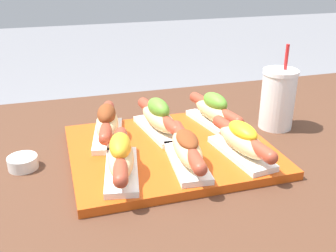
{
  "coord_description": "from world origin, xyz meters",
  "views": [
    {
      "loc": [
        -0.27,
        -0.72,
        1.08
      ],
      "look_at": [
        -0.05,
        0.02,
        0.74
      ],
      "focal_mm": 42.0,
      "sensor_mm": 36.0,
      "label": 1
    }
  ],
  "objects": [
    {
      "name": "sauce_bowl",
      "position": [
        -0.35,
        0.03,
        0.7
      ],
      "size": [
        0.06,
        0.06,
        0.03
      ],
      "color": "silver",
      "rests_on": "patio_table"
    },
    {
      "name": "hot_dog_2",
      "position": [
        0.08,
        -0.08,
        0.73
      ],
      "size": [
        0.08,
        0.21,
        0.07
      ],
      "color": "white",
      "rests_on": "serving_tray"
    },
    {
      "name": "hot_dog_3",
      "position": [
        -0.17,
        0.08,
        0.74
      ],
      "size": [
        0.09,
        0.21,
        0.08
      ],
      "color": "white",
      "rests_on": "serving_tray"
    },
    {
      "name": "hot_dog_5",
      "position": [
        0.09,
        0.08,
        0.74
      ],
      "size": [
        0.09,
        0.21,
        0.08
      ],
      "color": "white",
      "rests_on": "serving_tray"
    },
    {
      "name": "hot_dog_0",
      "position": [
        -0.17,
        -0.08,
        0.74
      ],
      "size": [
        0.09,
        0.21,
        0.08
      ],
      "color": "white",
      "rests_on": "serving_tray"
    },
    {
      "name": "hot_dog_4",
      "position": [
        -0.05,
        0.08,
        0.74
      ],
      "size": [
        0.09,
        0.21,
        0.08
      ],
      "color": "white",
      "rests_on": "serving_tray"
    },
    {
      "name": "serving_tray",
      "position": [
        -0.05,
        -0.0,
        0.69
      ],
      "size": [
        0.42,
        0.35,
        0.02
      ],
      "color": "#CC4C14",
      "rests_on": "patio_table"
    },
    {
      "name": "hot_dog_1",
      "position": [
        -0.04,
        -0.08,
        0.73
      ],
      "size": [
        0.08,
        0.21,
        0.07
      ],
      "color": "white",
      "rests_on": "serving_tray"
    },
    {
      "name": "drink_cup",
      "position": [
        0.24,
        0.06,
        0.76
      ],
      "size": [
        0.08,
        0.08,
        0.21
      ],
      "color": "white",
      "rests_on": "patio_table"
    }
  ]
}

